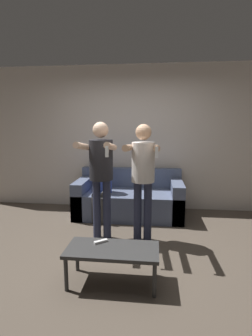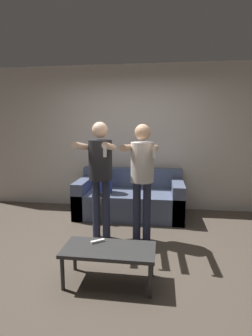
# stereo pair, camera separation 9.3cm
# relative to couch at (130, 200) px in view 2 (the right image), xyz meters

# --- Properties ---
(ground_plane) EXTENTS (14.00, 14.00, 0.00)m
(ground_plane) POSITION_rel_couch_xyz_m (0.02, -1.47, -0.28)
(ground_plane) COLOR #4C4238
(wall_back) EXTENTS (6.40, 0.06, 2.70)m
(wall_back) POSITION_rel_couch_xyz_m (0.02, 0.49, 1.07)
(wall_back) COLOR beige
(wall_back) RESTS_ON ground_plane
(couch) EXTENTS (1.86, 0.91, 0.80)m
(couch) POSITION_rel_couch_xyz_m (0.00, 0.00, 0.00)
(couch) COLOR #4C5670
(couch) RESTS_ON ground_plane
(person_standing_left) EXTENTS (0.45, 0.72, 1.65)m
(person_standing_left) POSITION_rel_couch_xyz_m (-0.29, -1.03, 0.76)
(person_standing_left) COLOR #282D47
(person_standing_left) RESTS_ON ground_plane
(person_standing_right) EXTENTS (0.43, 0.75, 1.62)m
(person_standing_right) POSITION_rel_couch_xyz_m (0.29, -1.04, 0.74)
(person_standing_right) COLOR #282D47
(person_standing_right) RESTS_ON ground_plane
(person_seated) EXTENTS (0.31, 0.53, 1.18)m
(person_seated) POSITION_rel_couch_xyz_m (-0.45, -0.21, 0.37)
(person_seated) COLOR #383838
(person_seated) RESTS_ON ground_plane
(coffee_table) EXTENTS (0.94, 0.45, 0.38)m
(coffee_table) POSITION_rel_couch_xyz_m (0.04, -2.06, 0.06)
(coffee_table) COLOR #2D2D2D
(coffee_table) RESTS_ON ground_plane
(remote_on_table) EXTENTS (0.14, 0.12, 0.02)m
(remote_on_table) POSITION_rel_couch_xyz_m (-0.11, -1.95, 0.11)
(remote_on_table) COLOR white
(remote_on_table) RESTS_ON coffee_table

